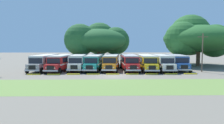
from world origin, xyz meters
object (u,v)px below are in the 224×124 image
Objects in this scene: parked_bus_slot_0 at (45,62)px; parked_bus_slot_8 at (176,61)px; parked_bus_slot_1 at (62,62)px; parked_bus_slot_4 at (111,61)px; broad_shade_tree at (98,40)px; secondary_tree at (196,38)px; parked_bus_slot_5 at (129,62)px; utility_pole at (202,51)px; parked_bus_slot_3 at (95,62)px; parked_bus_slot_2 at (79,61)px; parked_bus_slot_6 at (146,62)px; parked_bus_slot_7 at (161,62)px.

parked_bus_slot_8 is (24.63, 0.27, 0.00)m from parked_bus_slot_0.
parked_bus_slot_1 is 1.00× the size of parked_bus_slot_4.
secondary_tree is (22.65, -1.01, 0.50)m from broad_shade_tree.
secondary_tree reaches higher than parked_bus_slot_4.
parked_bus_slot_0 is at bearing -93.45° from parked_bus_slot_1.
parked_bus_slot_1 is at bearing -80.95° from parked_bus_slot_4.
parked_bus_slot_0 is at bearing -91.59° from parked_bus_slot_5.
parked_bus_slot_5 is 12.84m from utility_pole.
utility_pole is at bearing -36.31° from broad_shade_tree.
parked_bus_slot_0 and parked_bus_slot_4 have the same top height.
secondary_tree is at bearing 71.29° from utility_pole.
secondary_tree is at bearing 113.65° from parked_bus_slot_1.
parked_bus_slot_5 is at bearing 96.68° from parked_bus_slot_1.
parked_bus_slot_1 is at bearing -120.73° from broad_shade_tree.
parked_bus_slot_1 is at bearing -89.50° from parked_bus_slot_5.
broad_shade_tree is at bearing -175.30° from parked_bus_slot_3.
secondary_tree reaches higher than parked_bus_slot_2.
parked_bus_slot_1 is 1.00× the size of parked_bus_slot_8.
parked_bus_slot_3 and parked_bus_slot_5 have the same top height.
parked_bus_slot_1 is 9.16m from parked_bus_slot_4.
parked_bus_slot_5 is at bearing -150.66° from secondary_tree.
broad_shade_tree is (-15.14, 9.81, 4.27)m from parked_bus_slot_8.
parked_bus_slot_1 is 30.85m from secondary_tree.
parked_bus_slot_6 and parked_bus_slot_8 have the same top height.
parked_bus_slot_2 is 22.09m from utility_pole.
parked_bus_slot_3 is at bearing -92.17° from parked_bus_slot_6.
parked_bus_slot_8 is at bearing -32.94° from broad_shade_tree.
parked_bus_slot_8 is at bearing 94.00° from parked_bus_slot_0.
parked_bus_slot_1 is at bearing -161.70° from secondary_tree.
parked_bus_slot_3 is 15.34m from parked_bus_slot_8.
parked_bus_slot_8 is (21.43, 0.77, 0.00)m from parked_bus_slot_1.
parked_bus_slot_4 and parked_bus_slot_5 have the same top height.
utility_pole is at bearing 74.07° from parked_bus_slot_6.
parked_bus_slot_2 is 0.62× the size of secondary_tree.
secondary_tree is at bearing 117.52° from parked_bus_slot_3.
parked_bus_slot_4 is (6.13, -0.20, 0.00)m from parked_bus_slot_2.
parked_bus_slot_5 is at bearing 92.61° from parked_bus_slot_0.
parked_bus_slot_1 and parked_bus_slot_3 have the same top height.
parked_bus_slot_6 is at bearing 81.95° from parked_bus_slot_5.
parked_bus_slot_2 is at bearing -90.43° from parked_bus_slot_3.
parked_bus_slot_2 is 1.00× the size of parked_bus_slot_7.
parked_bus_slot_3 is 0.62× the size of secondary_tree.
utility_pole is (15.56, -3.55, 1.98)m from parked_bus_slot_4.
broad_shade_tree reaches higher than parked_bus_slot_0.
parked_bus_slot_5 is 9.01m from parked_bus_slot_8.
parked_bus_slot_4 is 0.62× the size of secondary_tree.
parked_bus_slot_4 is at bearing 98.29° from parked_bus_slot_3.
broad_shade_tree is (-2.85, 9.97, 4.27)m from parked_bus_slot_4.
utility_pole is at bearing 86.34° from parked_bus_slot_0.
parked_bus_slot_1 is 3.12m from parked_bus_slot_2.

